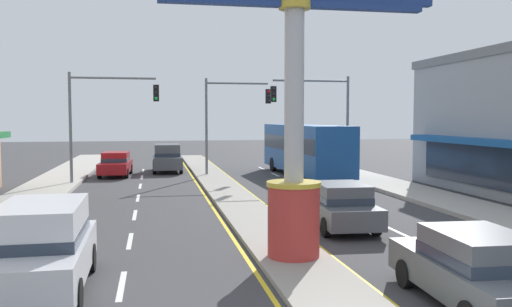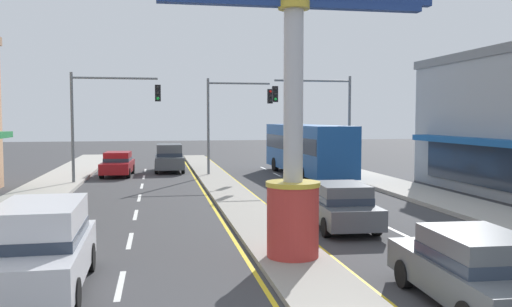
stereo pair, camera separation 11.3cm
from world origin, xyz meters
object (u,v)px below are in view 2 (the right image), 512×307
Objects in this scene: traffic_light_right_side at (322,109)px; sedan_far_right_lane at (474,269)px; sedan_mid_left_lane at (118,164)px; traffic_light_median_far at (232,110)px; sedan_kerb_right at (340,205)px; traffic_light_left_side at (105,108)px; suv_near_right_lane at (40,246)px; bus_far_left_oncoming at (307,147)px; suv_near_left_lane at (169,157)px; district_sign at (293,109)px.

traffic_light_right_side is 21.88m from sedan_far_right_lane.
traffic_light_median_far is at bearing -10.44° from sedan_mid_left_lane.
sedan_kerb_right is (-0.00, 7.75, 0.00)m from sedan_far_right_lane.
traffic_light_left_side reaches higher than sedan_far_right_lane.
suv_near_right_lane is at bearing -149.10° from sedan_kerb_right.
sedan_kerb_right is at bearing -104.83° from traffic_light_right_side.
sedan_mid_left_lane is 0.39× the size of bus_far_left_oncoming.
suv_near_left_lane reaches higher than sedan_mid_left_lane.
suv_near_left_lane is at bearing 96.22° from district_sign.
traffic_light_right_side is at bearing 56.99° from suv_near_right_lane.
traffic_light_right_side is 1.35× the size of suv_near_left_lane.
sedan_mid_left_lane is 12.12m from bus_far_left_oncoming.
traffic_light_median_far is (7.47, 3.24, -0.05)m from traffic_light_left_side.
district_sign is 1.78× the size of sedan_far_right_lane.
bus_far_left_oncoming reaches higher than suv_near_right_lane.
traffic_light_median_far is at bearing 71.79° from suv_near_right_lane.
sedan_far_right_lane is 7.75m from sedan_kerb_right.
suv_near_left_lane is at bearing 104.51° from sedan_kerb_right.
traffic_light_median_far is 5.30m from bus_far_left_oncoming.
bus_far_left_oncoming is at bearing 97.51° from traffic_light_right_side.
sedan_kerb_right is (8.82, -13.51, -3.46)m from traffic_light_left_side.
traffic_light_left_side is at bearing 109.73° from district_sign.
suv_near_left_lane is 1.05× the size of sedan_mid_left_lane.
traffic_light_right_side reaches higher than suv_near_left_lane.
bus_far_left_oncoming is 2.57× the size of sedan_kerb_right.
traffic_light_right_side reaches higher than bus_far_left_oncoming.
sedan_far_right_lane is at bearing -79.40° from suv_near_left_lane.
suv_near_left_lane is at bearing 82.58° from suv_near_right_lane.
district_sign reaches higher than suv_near_left_lane.
sedan_far_right_lane is at bearing -67.46° from traffic_light_left_side.
bus_far_left_oncoming reaches higher than suv_near_left_lane.
bus_far_left_oncoming is at bearing -11.25° from sedan_mid_left_lane.
district_sign reaches higher than traffic_light_left_side.
traffic_light_right_side is 22.50m from suv_near_right_lane.
traffic_light_left_side reaches higher than sedan_kerb_right.
sedan_kerb_right is at bearing 30.90° from suv_near_right_lane.
district_sign reaches higher than sedan_mid_left_lane.
sedan_far_right_lane is (8.82, -21.26, -3.46)m from traffic_light_left_side.
traffic_light_left_side is 8.29m from suv_near_left_lane.
traffic_light_left_side is at bearing -169.65° from bus_far_left_oncoming.
traffic_light_right_side is at bearing -32.94° from traffic_light_median_far.
traffic_light_median_far reaches higher than sedan_far_right_lane.
traffic_light_left_side is 18.90m from suv_near_right_lane.
sedan_far_right_lane is (1.35, -24.50, -3.41)m from traffic_light_median_far.
suv_near_right_lane reaches higher than sedan_far_right_lane.
traffic_light_left_side is at bearing -118.06° from suv_near_left_lane.
traffic_light_right_side is 1.34× the size of suv_near_right_lane.
traffic_light_right_side is at bearing 70.32° from district_sign.
sedan_far_right_lane is 23.73m from bus_far_left_oncoming.
traffic_light_left_side is 1.00× the size of traffic_light_right_side.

